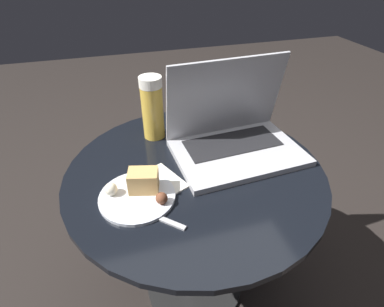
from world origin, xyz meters
The scene contains 7 objects.
ground_plane centered at (0.00, 0.00, 0.00)m, with size 6.00×6.00×0.00m, color black.
table centered at (0.00, 0.00, 0.41)m, with size 0.71×0.71×0.56m.
napkin centered at (-0.14, -0.05, 0.56)m, with size 0.22×0.19×0.00m.
laptop centered at (0.14, 0.06, 0.62)m, with size 0.38×0.27×0.26m.
beer_glass centered at (-0.08, 0.21, 0.66)m, with size 0.07×0.07×0.20m.
snack_plate centered at (-0.16, -0.06, 0.58)m, with size 0.19×0.19×0.06m.
fork centered at (-0.15, -0.13, 0.56)m, with size 0.13×0.13×0.00m.
Camera 1 is at (-0.19, -0.62, 1.08)m, focal length 28.00 mm.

